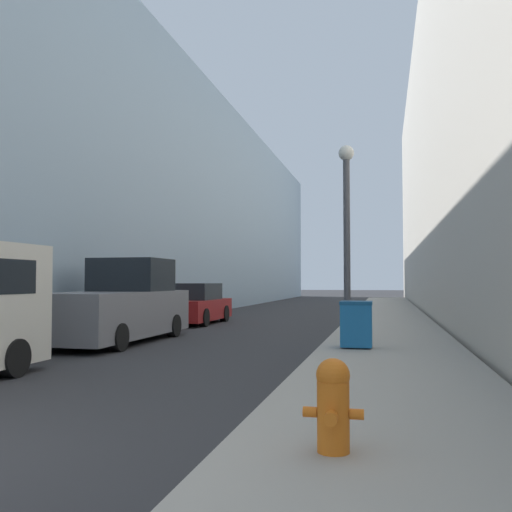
# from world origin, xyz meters

# --- Properties ---
(sidewalk_right) EXTENTS (3.16, 60.00, 0.13)m
(sidewalk_right) POSITION_xyz_m (4.83, 18.00, 0.07)
(sidewalk_right) COLOR #9E998E
(sidewalk_right) RESTS_ON ground
(building_left_glass) EXTENTS (12.00, 60.00, 11.89)m
(building_left_glass) POSITION_xyz_m (-9.98, 26.00, 5.95)
(building_left_glass) COLOR #849EB2
(building_left_glass) RESTS_ON ground
(fire_hydrant) EXTENTS (0.52, 0.40, 0.80)m
(fire_hydrant) POSITION_xyz_m (4.26, 1.30, 0.55)
(fire_hydrant) COLOR orange
(fire_hydrant) RESTS_ON sidewalk_right
(trash_bin) EXTENTS (0.69, 0.67, 1.02)m
(trash_bin) POSITION_xyz_m (4.08, 9.05, 0.66)
(trash_bin) COLOR #19609E
(trash_bin) RESTS_ON sidewalk_right
(lamppost) EXTENTS (0.41, 0.41, 5.01)m
(lamppost) POSITION_xyz_m (3.74, 11.26, 2.91)
(lamppost) COLOR #4C4C51
(lamppost) RESTS_ON sidewalk_right
(pickup_truck) EXTENTS (2.14, 5.56, 2.21)m
(pickup_truck) POSITION_xyz_m (-2.15, 10.20, 0.92)
(pickup_truck) COLOR slate
(pickup_truck) RESTS_ON ground
(parked_sedan_near) EXTENTS (1.81, 4.30, 1.51)m
(parked_sedan_near) POSITION_xyz_m (-2.27, 16.70, 0.70)
(parked_sedan_near) COLOR maroon
(parked_sedan_near) RESTS_ON ground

